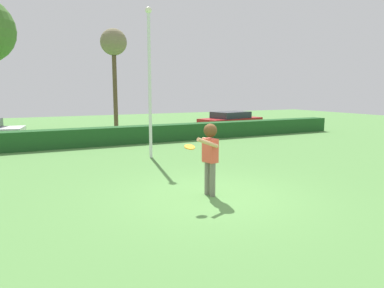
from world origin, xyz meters
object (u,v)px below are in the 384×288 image
Objects in this scene: lamppost at (150,76)px; frisbee at (190,147)px; person at (210,150)px; bare_elm_tree at (114,46)px; parked_car_red at (231,121)px.

frisbee is at bearing -100.74° from lamppost.
bare_elm_tree is (1.65, 15.75, 4.30)m from person.
parked_car_red is at bearing 38.99° from lamppost.
parked_car_red is at bearing 55.39° from person.
lamppost is at bearing -96.95° from bare_elm_tree.
bare_elm_tree is at bearing 81.71° from frisbee.
person is 13.92m from parked_car_red.
lamppost reaches higher than parked_car_red.
parked_car_red is 0.69× the size of bare_elm_tree.
person is 0.27× the size of bare_elm_tree.
person is at bearing -95.97° from bare_elm_tree.
parked_car_red is (7.90, 11.45, -0.44)m from person.
frisbee reaches higher than parked_car_red.
bare_elm_tree is (2.34, 16.05, 4.12)m from frisbee.
person is 7.32× the size of frisbee.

